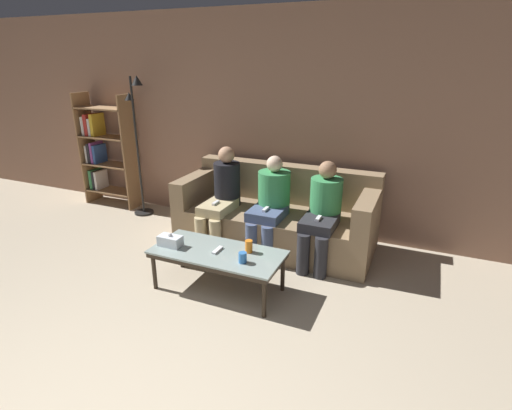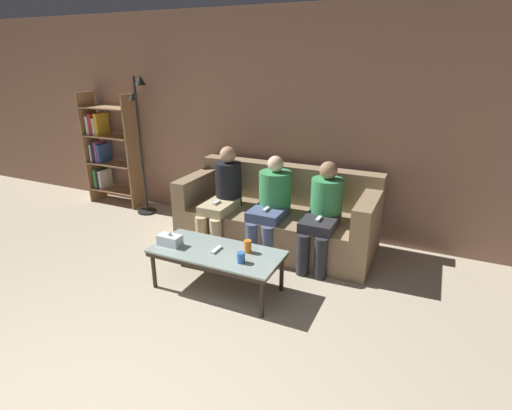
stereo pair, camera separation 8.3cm
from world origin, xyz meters
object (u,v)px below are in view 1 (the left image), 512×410
object	(u,v)px
cup_near_right	(243,258)
bookshelf	(103,150)
cup_near_left	(249,246)
coffee_table	(218,255)
tissue_box	(170,241)
game_remote	(217,250)
seated_person_left_end	(222,195)
seated_person_mid_right	(323,211)
couch	(277,218)
standing_lamp	(137,132)
seated_person_mid_left	(271,202)

from	to	relation	value
cup_near_right	bookshelf	distance (m)	3.35
cup_near_left	cup_near_right	world-z (taller)	cup_near_left
coffee_table	cup_near_right	distance (m)	0.33
tissue_box	game_remote	distance (m)	0.46
cup_near_right	seated_person_left_end	bearing A→B (deg)	125.94
cup_near_right	game_remote	size ratio (longest dim) A/B	0.63
cup_near_left	bookshelf	size ratio (longest dim) A/B	0.07
bookshelf	cup_near_right	bearing A→B (deg)	-27.75
bookshelf	seated_person_mid_right	distance (m)	3.42
cup_near_left	seated_person_mid_right	xyz separation A→B (m)	(0.45, 0.83, 0.12)
cup_near_left	game_remote	bearing A→B (deg)	-160.33
cup_near_left	cup_near_right	bearing A→B (deg)	-80.79
coffee_table	seated_person_left_end	size ratio (longest dim) A/B	1.08
couch	standing_lamp	world-z (taller)	standing_lamp
couch	seated_person_mid_left	bearing A→B (deg)	-90.00
couch	cup_near_right	bearing A→B (deg)	-82.83
couch	seated_person_mid_left	distance (m)	0.33
couch	coffee_table	bearing A→B (deg)	-97.13
bookshelf	seated_person_mid_left	size ratio (longest dim) A/B	1.49
coffee_table	bookshelf	world-z (taller)	bookshelf
couch	cup_near_left	distance (m)	1.07
cup_near_left	bookshelf	world-z (taller)	bookshelf
tissue_box	game_remote	xyz separation A→B (m)	(0.45, 0.08, -0.04)
seated_person_mid_right	couch	bearing A→B (deg)	158.73
bookshelf	seated_person_mid_left	world-z (taller)	bookshelf
bookshelf	couch	bearing A→B (deg)	-6.14
tissue_box	bookshelf	bearing A→B (deg)	145.11
cup_near_right	bookshelf	world-z (taller)	bookshelf
coffee_table	seated_person_mid_right	world-z (taller)	seated_person_mid_right
coffee_table	cup_near_left	world-z (taller)	cup_near_left
standing_lamp	couch	bearing A→B (deg)	-4.49
bookshelf	standing_lamp	size ratio (longest dim) A/B	0.86
cup_near_right	seated_person_mid_right	world-z (taller)	seated_person_mid_right
coffee_table	seated_person_mid_right	distance (m)	1.19
tissue_box	seated_person_mid_right	distance (m)	1.55
cup_near_right	bookshelf	size ratio (longest dim) A/B	0.06
couch	cup_near_left	bearing A→B (deg)	-83.21
seated_person_left_end	seated_person_mid_right	size ratio (longest dim) A/B	1.05
coffee_table	bookshelf	size ratio (longest dim) A/B	0.76
bookshelf	seated_person_mid_right	world-z (taller)	bookshelf
cup_near_left	game_remote	world-z (taller)	cup_near_left
bookshelf	cup_near_left	bearing A→B (deg)	-24.92
couch	coffee_table	size ratio (longest dim) A/B	1.82
cup_near_right	tissue_box	bearing A→B (deg)	178.38
coffee_table	standing_lamp	distance (m)	2.42
cup_near_left	seated_person_left_end	bearing A→B (deg)	130.71
cup_near_right	game_remote	bearing A→B (deg)	161.60
standing_lamp	coffee_table	bearing A→B (deg)	-34.88
tissue_box	seated_person_left_end	xyz separation A→B (m)	(0.02, 0.99, 0.14)
seated_person_left_end	seated_person_mid_right	world-z (taller)	seated_person_left_end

